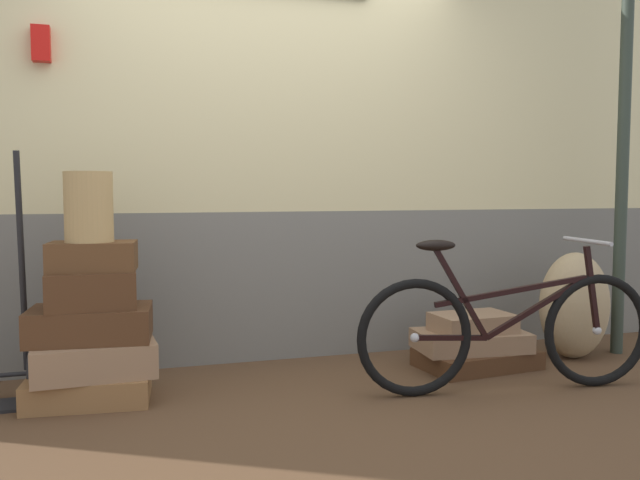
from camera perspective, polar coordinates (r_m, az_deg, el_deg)
ground at (r=3.76m, az=-1.66°, el=-13.35°), size 8.47×5.20×0.06m
station_building at (r=4.42m, az=-4.55°, el=8.94°), size 6.47×0.74×2.93m
suitcase_0 at (r=3.80m, az=-19.03°, el=-11.82°), size 0.66×0.48×0.14m
suitcase_1 at (r=3.74m, az=-18.62°, el=-9.53°), size 0.63×0.42×0.18m
suitcase_2 at (r=3.75m, az=-18.90°, el=-6.76°), size 0.65×0.45×0.18m
suitcase_3 at (r=3.69m, az=-18.82°, el=-4.02°), size 0.45×0.31×0.19m
suitcase_4 at (r=3.69m, az=-18.73°, el=-1.32°), size 0.46×0.32×0.15m
suitcase_5 at (r=4.37m, az=13.18°, el=-9.77°), size 0.75×0.52×0.11m
suitcase_6 at (r=4.34m, az=12.68°, el=-8.32°), size 0.70×0.45×0.12m
suitcase_7 at (r=4.30m, az=12.82°, el=-6.87°), size 0.50×0.34×0.11m
wicker_basket at (r=3.67m, az=-19.06°, el=2.68°), size 0.24×0.24×0.36m
burlap_sack at (r=4.74m, az=20.80°, el=-5.21°), size 0.47×0.40×0.70m
bicycle at (r=3.85m, az=15.60°, el=-7.34°), size 1.70×0.46×0.84m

